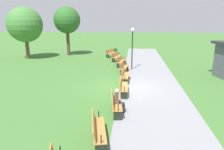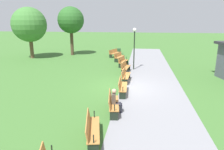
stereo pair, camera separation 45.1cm
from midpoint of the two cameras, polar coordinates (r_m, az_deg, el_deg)
ground_plane at (r=13.93m, az=2.75°, el=-3.28°), size 120.00×120.00×0.00m
path_paving at (r=13.95m, az=9.85°, el=-3.47°), size 37.99×4.05×0.01m
bench_0 at (r=25.13m, az=-0.84°, el=6.15°), size 2.00×1.17×0.89m
bench_1 at (r=22.63m, az=0.58°, el=5.16°), size 2.01×1.02×0.89m
bench_2 at (r=20.11m, az=1.73°, el=3.88°), size 2.02×0.87×0.89m
bench_3 at (r=17.57m, az=2.51°, el=2.23°), size 2.00×0.72×0.89m
bench_4 at (r=15.05m, az=2.70°, el=0.02°), size 1.98×0.55×0.89m
bench_5 at (r=12.56m, az=1.98°, el=-3.06°), size 1.98×0.55×0.89m
bench_6 at (r=10.15m, az=-0.35°, el=-7.57°), size 2.00×0.72×0.89m
bench_7 at (r=7.94m, az=-5.74°, el=-14.53°), size 2.02×0.87×0.89m
person_seated at (r=10.04m, az=0.49°, el=-6.88°), size 0.37×0.55×1.20m
tree_0 at (r=26.53m, az=-12.82°, el=14.49°), size 3.21×3.21×5.92m
tree_1 at (r=25.60m, az=-23.38°, el=12.58°), size 3.87×3.87×5.75m
lamp_post at (r=18.46m, az=4.94°, el=9.45°), size 0.32×0.32×3.68m
trash_bin at (r=26.83m, az=0.40°, el=6.54°), size 0.51×0.51×0.79m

